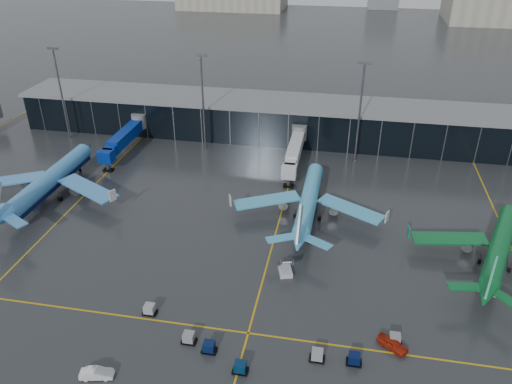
% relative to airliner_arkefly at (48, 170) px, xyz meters
% --- Properties ---
extents(ground, '(600.00, 600.00, 0.00)m').
position_rel_airliner_arkefly_xyz_m(ground, '(41.78, -18.68, -6.40)').
color(ground, '#282B2D').
rests_on(ground, ground).
extents(terminal_pier, '(142.00, 17.00, 10.70)m').
position_rel_airliner_arkefly_xyz_m(terminal_pier, '(41.78, 43.32, -0.98)').
color(terminal_pier, black).
rests_on(terminal_pier, ground).
extents(jet_bridges, '(94.00, 27.50, 7.20)m').
position_rel_airliner_arkefly_xyz_m(jet_bridges, '(6.78, 24.31, -1.85)').
color(jet_bridges, '#595B60').
rests_on(jet_bridges, ground).
extents(flood_masts, '(203.00, 0.50, 25.50)m').
position_rel_airliner_arkefly_xyz_m(flood_masts, '(46.78, 31.32, 7.41)').
color(flood_masts, '#595B60').
rests_on(flood_masts, ground).
extents(distant_hangars, '(260.00, 71.00, 22.00)m').
position_rel_airliner_arkefly_xyz_m(distant_hangars, '(91.72, 251.40, 2.39)').
color(distant_hangars, '#B2AD99').
rests_on(distant_hangars, ground).
extents(taxi_lines, '(220.00, 120.00, 0.02)m').
position_rel_airliner_arkefly_xyz_m(taxi_lines, '(51.78, -8.07, -6.39)').
color(taxi_lines, gold).
rests_on(taxi_lines, ground).
extents(airliner_arkefly, '(36.79, 41.84, 12.80)m').
position_rel_airliner_arkefly_xyz_m(airliner_arkefly, '(0.00, 0.00, 0.00)').
color(airliner_arkefly, '#4395DE').
rests_on(airliner_arkefly, ground).
extents(airliner_klm_near, '(33.52, 38.01, 11.52)m').
position_rel_airliner_arkefly_xyz_m(airliner_klm_near, '(57.45, 2.39, -0.64)').
color(airliner_klm_near, '#44AFE2').
rests_on(airliner_klm_near, ground).
extents(airliner_aer_lingus, '(42.27, 44.93, 11.14)m').
position_rel_airliner_arkefly_xyz_m(airliner_aer_lingus, '(92.71, -7.94, -0.83)').
color(airliner_aer_lingus, '#0C672D').
rests_on(airliner_aer_lingus, ground).
extents(baggage_carts, '(40.11, 10.82, 1.70)m').
position_rel_airliner_arkefly_xyz_m(baggage_carts, '(54.51, -36.27, -5.64)').
color(baggage_carts, black).
rests_on(baggage_carts, ground).
extents(mobile_airstair, '(3.01, 3.69, 3.45)m').
position_rel_airliner_arkefly_xyz_m(mobile_airstair, '(55.36, -18.23, -5.63)').
color(mobile_airstair, silver).
rests_on(mobile_airstair, ground).
extents(service_van_red, '(4.91, 4.28, 1.60)m').
position_rel_airliner_arkefly_xyz_m(service_van_red, '(73.11, -32.64, -5.60)').
color(service_van_red, '#AD220D').
rests_on(service_van_red, ground).
extents(service_van_white, '(4.81, 2.54, 1.51)m').
position_rel_airliner_arkefly_xyz_m(service_van_white, '(33.03, -45.59, -5.65)').
color(service_van_white, white).
rests_on(service_van_white, ground).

